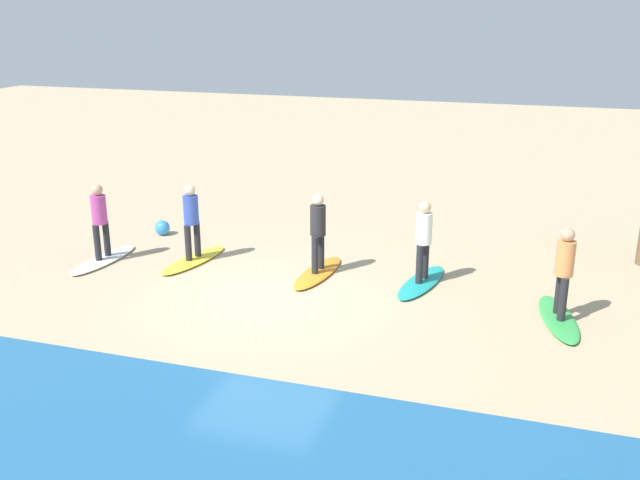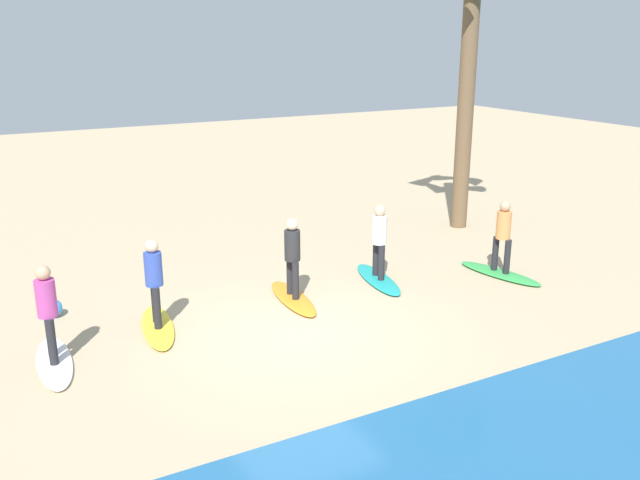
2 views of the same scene
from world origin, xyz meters
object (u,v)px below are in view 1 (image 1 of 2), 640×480
surfer_green (564,266)px  surfer_orange (318,227)px  surfboard_white (104,259)px  surfer_white (100,216)px  surfboard_teal (421,282)px  beach_ball (162,228)px  surfer_teal (424,235)px  surfboard_green (558,318)px  surfboard_orange (318,273)px  surfboard_yellow (194,260)px  surfer_yellow (191,216)px

surfer_green → surfer_orange: (4.77, -0.90, 0.00)m
surfboard_white → surfer_white: surfer_white is taller
surfboard_teal → beach_ball: bearing=-90.4°
surfer_green → surfer_teal: bearing=-20.9°
surfboard_green → surfer_green: size_ratio=1.28×
surfboard_green → surfer_white: surfer_white is taller
surfboard_green → surfer_green: bearing=168.4°
surfer_teal → surfboard_orange: surfer_teal is taller
surfer_teal → surfboard_orange: bearing=2.8°
surfer_teal → surfboard_white: (6.86, 0.74, -0.99)m
surfboard_teal → surfboard_yellow: size_ratio=1.00×
surfer_yellow → surfboard_yellow: bearing=90.0°
surfer_green → beach_ball: (9.20, -2.34, -0.86)m
surfboard_green → surfer_orange: (4.77, -0.90, 0.99)m
surfboard_green → surfer_teal: bearing=-122.4°
surfboard_yellow → surfboard_orange: bearing=101.7°
surfer_teal → surfboard_yellow: (4.97, 0.17, -0.99)m
surfer_teal → surfboard_orange: 2.37m
surfer_orange → surfer_yellow: (2.82, 0.07, 0.00)m
beach_ball → surfboard_green: bearing=165.7°
surfer_green → surfboard_orange: size_ratio=0.78×
surfer_green → surfboard_green: bearing=90.0°
surfer_teal → surfer_green: bearing=159.1°
surfer_yellow → surfboard_white: (1.89, 0.57, -0.99)m
surfboard_teal → surfer_white: bearing=-72.7°
surfboard_white → beach_ball: beach_ball is taller
surfer_green → surfboard_teal: surfer_green is taller
surfer_white → surfboard_orange: bearing=-172.3°
surfer_green → surfer_orange: size_ratio=1.00×
surfboard_teal → surfboard_white: size_ratio=1.00×
surfboard_teal → surfboard_orange: (2.15, 0.10, 0.00)m
surfboard_teal → surfboard_yellow: 4.97m
surfer_green → beach_ball: 9.53m
surfer_green → surfer_yellow: (7.59, -0.83, 0.00)m
surfboard_teal → surfer_yellow: size_ratio=1.28×
surfer_green → surfboard_white: 9.53m
surfer_green → beach_ball: surfer_green is taller
surfboard_orange → surfer_teal: bearing=98.5°
surfboard_green → surfboard_teal: size_ratio=1.00×
surfer_teal → surfer_orange: (2.15, 0.10, 0.00)m
surfer_orange → surfboard_yellow: bearing=1.4°
surfboard_green → surfer_teal: surfer_teal is taller
surfer_orange → beach_ball: bearing=-18.1°
surfboard_orange → surfer_yellow: 2.99m
surfboard_orange → surfer_white: size_ratio=1.28×
surfer_orange → beach_ball: 4.74m
surfer_orange → surfboard_white: surfer_orange is taller
surfer_white → surfboard_green: bearing=178.4°
surfboard_orange → surfboard_yellow: same height
surfboard_green → beach_ball: beach_ball is taller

